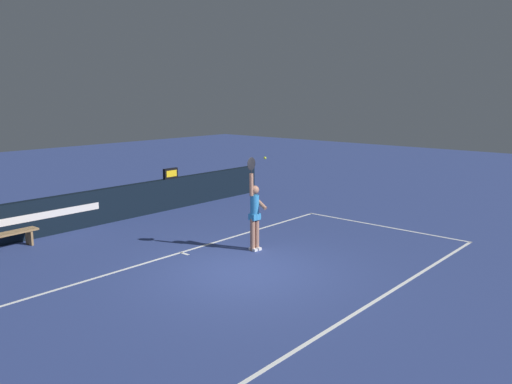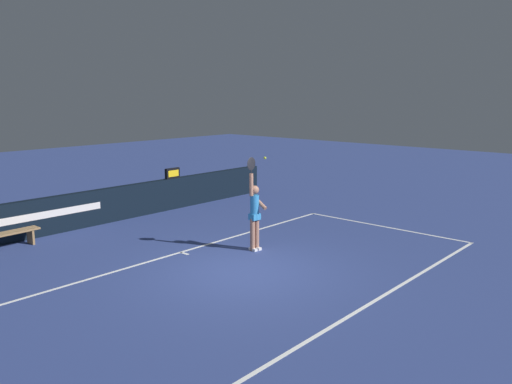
{
  "view_description": "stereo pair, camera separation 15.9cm",
  "coord_description": "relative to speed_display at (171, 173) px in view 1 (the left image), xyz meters",
  "views": [
    {
      "loc": [
        -8.34,
        -7.6,
        4.02
      ],
      "look_at": [
        1.49,
        0.93,
        1.54
      ],
      "focal_mm": 35.97,
      "sensor_mm": 36.0,
      "label": 1
    },
    {
      "loc": [
        -8.23,
        -7.72,
        4.02
      ],
      "look_at": [
        1.49,
        0.93,
        1.54
      ],
      "focal_mm": 35.97,
      "sensor_mm": 36.0,
      "label": 2
    }
  ],
  "objects": [
    {
      "name": "ground_plane",
      "position": [
        -3.21,
        -6.44,
        -1.28
      ],
      "size": [
        60.0,
        60.0,
        0.0
      ],
      "primitive_type": "plane",
      "color": "navy"
    },
    {
      "name": "tennis_ball",
      "position": [
        -1.66,
        -5.75,
        1.16
      ],
      "size": [
        0.07,
        0.07,
        0.07
      ],
      "color": "#C8E134"
    },
    {
      "name": "courtside_bench_near",
      "position": [
        -6.1,
        -0.59,
        -0.93
      ],
      "size": [
        1.75,
        0.44,
        0.46
      ],
      "color": "olive",
      "rests_on": "ground"
    },
    {
      "name": "tennis_player",
      "position": [
        -1.79,
        -5.52,
        -0.25
      ],
      "size": [
        0.44,
        0.51,
        2.47
      ],
      "color": "#A2705A",
      "rests_on": "ground"
    },
    {
      "name": "speed_display",
      "position": [
        0.0,
        0.0,
        0.0
      ],
      "size": [
        0.58,
        0.13,
        0.36
      ],
      "color": "black",
      "rests_on": "back_wall"
    },
    {
      "name": "back_wall",
      "position": [
        -3.22,
        0.0,
        -0.73
      ],
      "size": [
        15.21,
        0.25,
        1.1
      ],
      "color": "black",
      "rests_on": "ground"
    },
    {
      "name": "court_lines",
      "position": [
        -3.21,
        -6.87,
        -1.28
      ],
      "size": [
        11.88,
        5.43,
        0.0
      ],
      "color": "white",
      "rests_on": "ground"
    }
  ]
}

